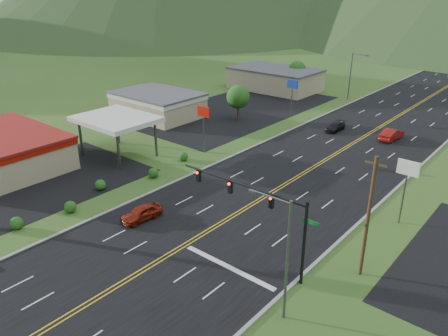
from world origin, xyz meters
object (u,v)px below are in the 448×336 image
Objects in this scene: gas_canopy at (116,120)px; car_red_near at (142,213)px; car_red_far at (392,134)px; streetlight_west at (352,73)px; traffic_signal at (260,206)px; streetlight_east at (283,252)px; car_dark_mid at (335,127)px.

car_red_near is at bearing -31.05° from gas_canopy.
streetlight_west is at bearing -45.94° from car_red_far.
traffic_signal is 58.88m from streetlight_west.
car_red_near is 0.85× the size of car_red_far.
car_dark_mid is (-15.86, 39.91, -4.56)m from streetlight_east.
traffic_signal is 37.90m from car_dark_mid.
car_dark_mid is at bearing 58.17° from gas_canopy.
traffic_signal reaches higher than gas_canopy.
traffic_signal is 1.46× the size of streetlight_east.
streetlight_east is at bearing -69.14° from streetlight_west.
car_red_far is at bearing -50.69° from streetlight_west.
car_dark_mid is (7.00, -20.09, -4.56)m from streetlight_west.
streetlight_east is at bearing -2.31° from car_red_near.
streetlight_east is 42.29m from car_red_far.
gas_canopy is (-33.18, 12.00, -0.31)m from streetlight_east.
streetlight_west is 0.90× the size of gas_canopy.
car_dark_mid is (1.66, 37.33, -0.09)m from car_red_near.
car_dark_mid is at bearing 14.83° from car_red_far.
gas_canopy reaches higher than car_dark_mid.
car_dark_mid is at bearing 111.67° from streetlight_east.
gas_canopy reaches higher than car_red_near.
traffic_signal is at bearing -15.70° from gas_canopy.
car_red_near is at bearing -173.67° from traffic_signal.
streetlight_east is 0.90× the size of gas_canopy.
car_red_far is (9.92, 38.80, 0.10)m from car_red_near.
gas_canopy is (-10.32, -48.00, -0.31)m from streetlight_west.
car_dark_mid is at bearing 93.49° from car_red_near.
car_red_far is (15.25, -18.63, -4.36)m from streetlight_west.
car_red_far is at bearing 94.45° from traffic_signal.
traffic_signal is 1.46× the size of streetlight_west.
car_red_far is (-7.61, 41.37, -4.36)m from streetlight_east.
gas_canopy is at bearing -120.38° from car_dark_mid.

